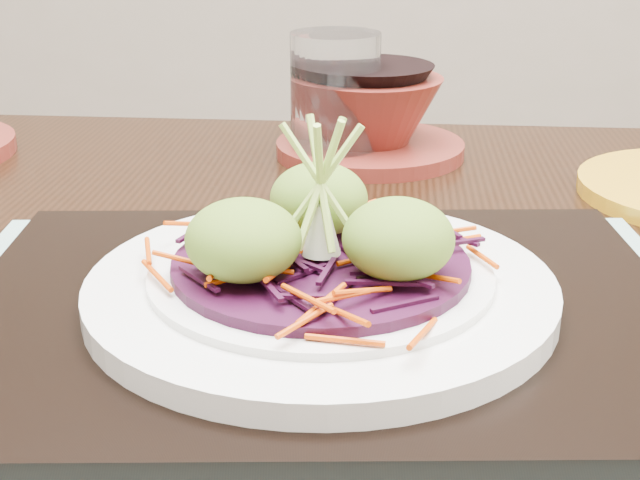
{
  "coord_description": "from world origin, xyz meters",
  "views": [
    {
      "loc": [
        -0.01,
        -0.54,
        0.98
      ],
      "look_at": [
        0.0,
        -0.1,
        0.8
      ],
      "focal_mm": 50.0,
      "sensor_mm": 36.0,
      "label": 1
    }
  ],
  "objects_px": {
    "terracotta_bowl_set": "(371,121)",
    "dining_table": "(305,419)",
    "serving_tray": "(321,315)",
    "white_plate": "(321,286)",
    "water_glass": "(335,98)"
  },
  "relations": [
    {
      "from": "terracotta_bowl_set",
      "to": "dining_table",
      "type": "bearing_deg",
      "value": -102.27
    },
    {
      "from": "serving_tray",
      "to": "terracotta_bowl_set",
      "type": "bearing_deg",
      "value": 82.14
    },
    {
      "from": "white_plate",
      "to": "water_glass",
      "type": "relative_size",
      "value": 2.22
    },
    {
      "from": "water_glass",
      "to": "terracotta_bowl_set",
      "type": "bearing_deg",
      "value": 22.56
    },
    {
      "from": "dining_table",
      "to": "serving_tray",
      "type": "relative_size",
      "value": 3.36
    },
    {
      "from": "serving_tray",
      "to": "white_plate",
      "type": "height_order",
      "value": "white_plate"
    },
    {
      "from": "serving_tray",
      "to": "terracotta_bowl_set",
      "type": "height_order",
      "value": "terracotta_bowl_set"
    },
    {
      "from": "terracotta_bowl_set",
      "to": "white_plate",
      "type": "bearing_deg",
      "value": -98.38
    },
    {
      "from": "dining_table",
      "to": "serving_tray",
      "type": "bearing_deg",
      "value": -76.91
    },
    {
      "from": "serving_tray",
      "to": "water_glass",
      "type": "bearing_deg",
      "value": 87.26
    },
    {
      "from": "dining_table",
      "to": "water_glass",
      "type": "relative_size",
      "value": 11.51
    },
    {
      "from": "serving_tray",
      "to": "white_plate",
      "type": "xyz_separation_m",
      "value": [
        -0.0,
        -0.0,
        0.02
      ]
    },
    {
      "from": "dining_table",
      "to": "terracotta_bowl_set",
      "type": "bearing_deg",
      "value": 83.77
    },
    {
      "from": "dining_table",
      "to": "white_plate",
      "type": "distance_m",
      "value": 0.15
    },
    {
      "from": "water_glass",
      "to": "terracotta_bowl_set",
      "type": "xyz_separation_m",
      "value": [
        0.03,
        0.01,
        -0.02
      ]
    }
  ]
}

